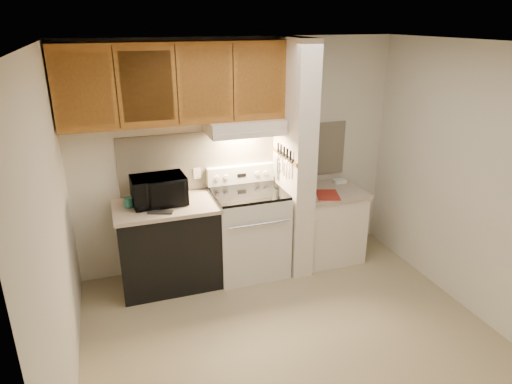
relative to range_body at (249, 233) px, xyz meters
name	(u,v)px	position (x,y,z in m)	size (l,w,h in m)	color
floor	(288,331)	(0.00, -1.16, -0.46)	(3.60, 3.60, 0.00)	tan
ceiling	(297,44)	(0.00, -1.16, 2.04)	(3.60, 3.60, 0.00)	white
wall_back	(239,155)	(0.00, 0.34, 0.79)	(3.60, 0.02, 2.50)	beige
wall_left	(53,236)	(-1.80, -1.16, 0.79)	(0.02, 3.00, 2.50)	beige
wall_right	(470,181)	(1.80, -1.16, 0.79)	(0.02, 3.00, 2.50)	beige
backsplash	(239,157)	(0.00, 0.33, 0.78)	(2.60, 0.02, 0.63)	beige
range_body	(249,233)	(0.00, 0.00, 0.00)	(0.76, 0.65, 0.92)	silver
oven_window	(258,242)	(0.00, -0.32, 0.04)	(0.50, 0.01, 0.30)	black
oven_handle	(259,224)	(0.00, -0.35, 0.26)	(0.02, 0.02, 0.65)	silver
cooktop	(249,193)	(0.00, 0.00, 0.48)	(0.74, 0.64, 0.03)	black
range_backguard	(241,174)	(0.00, 0.28, 0.59)	(0.76, 0.08, 0.20)	silver
range_display	(242,175)	(0.00, 0.24, 0.59)	(0.10, 0.01, 0.04)	black
range_knob_left_outer	(217,178)	(-0.28, 0.24, 0.59)	(0.05, 0.05, 0.02)	silver
range_knob_left_inner	(226,177)	(-0.18, 0.24, 0.59)	(0.05, 0.05, 0.02)	silver
range_knob_right_inner	(257,174)	(0.18, 0.24, 0.59)	(0.05, 0.05, 0.02)	silver
range_knob_right_outer	(266,173)	(0.28, 0.24, 0.59)	(0.05, 0.05, 0.02)	silver
dishwasher_front	(169,246)	(-0.88, 0.01, -0.03)	(1.00, 0.63, 0.87)	black
left_countertop	(166,206)	(-0.88, 0.01, 0.43)	(1.04, 0.67, 0.04)	#B6A38F
spoon_rest	(160,212)	(-0.96, -0.19, 0.46)	(0.24, 0.08, 0.02)	black
teal_jar	(129,202)	(-1.23, 0.06, 0.50)	(0.09, 0.09, 0.10)	#256C5E
outlet	(197,173)	(-0.48, 0.32, 0.64)	(0.08, 0.01, 0.12)	#F0E1CF
microwave	(159,190)	(-0.93, 0.05, 0.60)	(0.53, 0.36, 0.29)	black
partition_pillar	(294,160)	(0.51, -0.01, 0.79)	(0.22, 0.70, 2.50)	silver
pillar_trim	(284,156)	(0.39, -0.01, 0.84)	(0.01, 0.70, 0.04)	#9B5D21
knife_strip	(285,156)	(0.39, -0.06, 0.86)	(0.02, 0.42, 0.04)	black
knife_blade_a	(289,169)	(0.38, -0.21, 0.76)	(0.01, 0.04, 0.16)	silver
knife_handle_a	(291,156)	(0.38, -0.23, 0.91)	(0.02, 0.02, 0.10)	black
knife_blade_b	(287,168)	(0.38, -0.14, 0.75)	(0.01, 0.04, 0.18)	silver
knife_handle_b	(287,153)	(0.38, -0.14, 0.91)	(0.02, 0.02, 0.10)	black
knife_blade_c	(284,167)	(0.38, -0.07, 0.74)	(0.01, 0.04, 0.20)	silver
knife_handle_c	(284,151)	(0.38, -0.05, 0.91)	(0.02, 0.02, 0.10)	black
knife_blade_d	(281,163)	(0.38, 0.04, 0.76)	(0.01, 0.04, 0.16)	silver
knife_handle_d	(281,149)	(0.38, 0.03, 0.91)	(0.02, 0.02, 0.10)	black
knife_blade_e	(278,162)	(0.38, 0.10, 0.75)	(0.01, 0.04, 0.18)	silver
knife_handle_e	(278,147)	(0.38, 0.12, 0.91)	(0.02, 0.02, 0.10)	black
oven_mitt	(276,167)	(0.38, 0.17, 0.67)	(0.03, 0.09, 0.22)	gray
right_cab_base	(328,225)	(0.97, -0.01, -0.06)	(0.70, 0.60, 0.81)	#F0E1CF
right_countertop	(330,191)	(0.97, -0.01, 0.37)	(0.74, 0.64, 0.04)	#B6A38F
red_folder	(328,195)	(0.86, -0.16, 0.40)	(0.24, 0.32, 0.01)	maroon
white_box	(340,181)	(1.19, 0.17, 0.41)	(0.15, 0.10, 0.04)	white
range_hood	(244,126)	(0.00, 0.12, 1.17)	(0.78, 0.44, 0.15)	#F0E1CF
hood_lip	(251,135)	(0.00, -0.08, 1.12)	(0.78, 0.04, 0.06)	#F0E1CF
upper_cabinets	(174,83)	(-0.69, 0.17, 1.62)	(2.18, 0.33, 0.77)	#9B5D21
cab_door_a	(84,90)	(-1.51, 0.01, 1.62)	(0.46, 0.01, 0.63)	#9B5D21
cab_gap_a	(116,88)	(-1.23, 0.01, 1.62)	(0.01, 0.01, 0.73)	black
cab_door_b	(147,87)	(-0.96, 0.01, 1.62)	(0.46, 0.01, 0.63)	#9B5D21
cab_gap_b	(177,85)	(-0.69, 0.01, 1.62)	(0.01, 0.01, 0.73)	black
cab_door_c	(206,84)	(-0.42, 0.01, 1.62)	(0.46, 0.01, 0.63)	#9B5D21
cab_gap_c	(233,83)	(-0.14, 0.01, 1.62)	(0.01, 0.01, 0.73)	black
cab_door_d	(260,82)	(0.13, 0.01, 1.62)	(0.46, 0.01, 0.63)	#9B5D21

